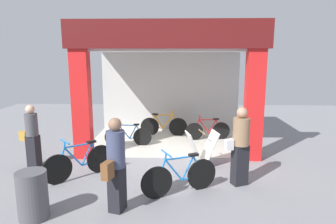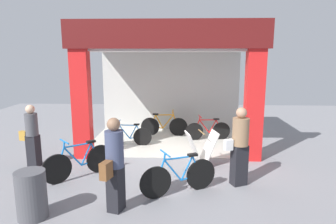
{
  "view_description": "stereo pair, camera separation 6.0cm",
  "coord_description": "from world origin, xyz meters",
  "px_view_note": "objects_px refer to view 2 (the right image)",
  "views": [
    {
      "loc": [
        0.3,
        -7.88,
        2.82
      ],
      "look_at": [
        0.0,
        0.82,
        1.15
      ],
      "focal_mm": 31.8,
      "sensor_mm": 36.0,
      "label": 1
    },
    {
      "loc": [
        0.36,
        -7.88,
        2.82
      ],
      "look_at": [
        0.0,
        0.82,
        1.15
      ],
      "focal_mm": 31.8,
      "sensor_mm": 36.0,
      "label": 2
    }
  ],
  "objects_px": {
    "bicycle_inside_2": "(128,136)",
    "bicycle_parked_0": "(179,177)",
    "bicycle_parked_1": "(79,162)",
    "bicycle_inside_0": "(208,130)",
    "sandwich_board_sign": "(201,149)",
    "pedestrian_1": "(32,135)",
    "pedestrian_0": "(114,164)",
    "trash_bin": "(31,195)",
    "pedestrian_2": "(240,145)",
    "bicycle_inside_1": "(164,126)"
  },
  "relations": [
    {
      "from": "pedestrian_0",
      "to": "bicycle_parked_0",
      "type": "bearing_deg",
      "value": 32.17
    },
    {
      "from": "bicycle_inside_2",
      "to": "bicycle_parked_0",
      "type": "bearing_deg",
      "value": -63.51
    },
    {
      "from": "bicycle_inside_2",
      "to": "pedestrian_0",
      "type": "xyz_separation_m",
      "value": [
        0.45,
        -3.96,
        0.58
      ]
    },
    {
      "from": "bicycle_parked_0",
      "to": "sandwich_board_sign",
      "type": "relative_size",
      "value": 1.67
    },
    {
      "from": "bicycle_inside_0",
      "to": "bicycle_inside_2",
      "type": "relative_size",
      "value": 1.03
    },
    {
      "from": "bicycle_inside_1",
      "to": "pedestrian_2",
      "type": "distance_m",
      "value": 4.42
    },
    {
      "from": "bicycle_inside_0",
      "to": "sandwich_board_sign",
      "type": "distance_m",
      "value": 2.43
    },
    {
      "from": "sandwich_board_sign",
      "to": "bicycle_inside_2",
      "type": "bearing_deg",
      "value": 142.86
    },
    {
      "from": "pedestrian_2",
      "to": "trash_bin",
      "type": "distance_m",
      "value": 4.19
    },
    {
      "from": "pedestrian_0",
      "to": "bicycle_parked_1",
      "type": "bearing_deg",
      "value": 128.4
    },
    {
      "from": "bicycle_parked_1",
      "to": "bicycle_parked_0",
      "type": "bearing_deg",
      "value": -17.46
    },
    {
      "from": "sandwich_board_sign",
      "to": "pedestrian_1",
      "type": "height_order",
      "value": "pedestrian_1"
    },
    {
      "from": "bicycle_parked_0",
      "to": "pedestrian_1",
      "type": "distance_m",
      "value": 4.02
    },
    {
      "from": "bicycle_parked_0",
      "to": "bicycle_parked_1",
      "type": "distance_m",
      "value": 2.43
    },
    {
      "from": "bicycle_inside_1",
      "to": "bicycle_parked_1",
      "type": "height_order",
      "value": "bicycle_parked_1"
    },
    {
      "from": "bicycle_inside_1",
      "to": "pedestrian_0",
      "type": "distance_m",
      "value": 5.27
    },
    {
      "from": "bicycle_parked_0",
      "to": "pedestrian_0",
      "type": "relative_size",
      "value": 0.88
    },
    {
      "from": "bicycle_inside_1",
      "to": "trash_bin",
      "type": "distance_m",
      "value": 5.86
    },
    {
      "from": "bicycle_inside_1",
      "to": "sandwich_board_sign",
      "type": "height_order",
      "value": "sandwich_board_sign"
    },
    {
      "from": "bicycle_inside_1",
      "to": "bicycle_inside_0",
      "type": "bearing_deg",
      "value": -17.98
    },
    {
      "from": "bicycle_inside_1",
      "to": "pedestrian_2",
      "type": "height_order",
      "value": "pedestrian_2"
    },
    {
      "from": "bicycle_inside_2",
      "to": "pedestrian_2",
      "type": "distance_m",
      "value": 4.03
    },
    {
      "from": "bicycle_parked_0",
      "to": "pedestrian_2",
      "type": "height_order",
      "value": "pedestrian_2"
    },
    {
      "from": "bicycle_parked_1",
      "to": "pedestrian_0",
      "type": "xyz_separation_m",
      "value": [
        1.16,
        -1.46,
        0.53
      ]
    },
    {
      "from": "bicycle_inside_2",
      "to": "pedestrian_2",
      "type": "bearing_deg",
      "value": -43.19
    },
    {
      "from": "bicycle_inside_0",
      "to": "sandwich_board_sign",
      "type": "xyz_separation_m",
      "value": [
        -0.39,
        -2.4,
        0.12
      ]
    },
    {
      "from": "pedestrian_2",
      "to": "bicycle_parked_1",
      "type": "bearing_deg",
      "value": 176.31
    },
    {
      "from": "pedestrian_1",
      "to": "bicycle_parked_1",
      "type": "bearing_deg",
      "value": -25.21
    },
    {
      "from": "bicycle_parked_1",
      "to": "pedestrian_0",
      "type": "relative_size",
      "value": 0.74
    },
    {
      "from": "bicycle_parked_1",
      "to": "trash_bin",
      "type": "height_order",
      "value": "bicycle_parked_1"
    },
    {
      "from": "bicycle_parked_1",
      "to": "pedestrian_2",
      "type": "distance_m",
      "value": 3.67
    },
    {
      "from": "sandwich_board_sign",
      "to": "pedestrian_2",
      "type": "xyz_separation_m",
      "value": [
        0.74,
        -1.09,
        0.45
      ]
    },
    {
      "from": "bicycle_inside_0",
      "to": "bicycle_parked_1",
      "type": "height_order",
      "value": "bicycle_parked_1"
    },
    {
      "from": "bicycle_inside_0",
      "to": "bicycle_inside_2",
      "type": "height_order",
      "value": "bicycle_inside_0"
    },
    {
      "from": "bicycle_parked_0",
      "to": "trash_bin",
      "type": "distance_m",
      "value": 2.77
    },
    {
      "from": "bicycle_parked_0",
      "to": "pedestrian_1",
      "type": "height_order",
      "value": "pedestrian_1"
    },
    {
      "from": "bicycle_parked_1",
      "to": "pedestrian_1",
      "type": "relative_size",
      "value": 0.81
    },
    {
      "from": "bicycle_parked_1",
      "to": "pedestrian_0",
      "type": "bearing_deg",
      "value": -51.6
    },
    {
      "from": "bicycle_parked_1",
      "to": "pedestrian_0",
      "type": "distance_m",
      "value": 1.94
    },
    {
      "from": "bicycle_parked_1",
      "to": "bicycle_inside_0",
      "type": "bearing_deg",
      "value": 44.85
    },
    {
      "from": "pedestrian_0",
      "to": "pedestrian_1",
      "type": "bearing_deg",
      "value": 140.45
    },
    {
      "from": "bicycle_parked_1",
      "to": "bicycle_inside_2",
      "type": "bearing_deg",
      "value": 74.09
    },
    {
      "from": "bicycle_parked_1",
      "to": "pedestrian_1",
      "type": "distance_m",
      "value": 1.63
    },
    {
      "from": "bicycle_inside_0",
      "to": "trash_bin",
      "type": "distance_m",
      "value": 6.13
    },
    {
      "from": "pedestrian_2",
      "to": "bicycle_inside_0",
      "type": "bearing_deg",
      "value": 95.75
    },
    {
      "from": "bicycle_inside_2",
      "to": "sandwich_board_sign",
      "type": "height_order",
      "value": "sandwich_board_sign"
    },
    {
      "from": "bicycle_inside_2",
      "to": "sandwich_board_sign",
      "type": "relative_size",
      "value": 1.6
    },
    {
      "from": "bicycle_inside_0",
      "to": "pedestrian_0",
      "type": "relative_size",
      "value": 0.87
    },
    {
      "from": "bicycle_inside_2",
      "to": "sandwich_board_sign",
      "type": "bearing_deg",
      "value": -37.14
    },
    {
      "from": "sandwich_board_sign",
      "to": "pedestrian_2",
      "type": "relative_size",
      "value": 0.53
    }
  ]
}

